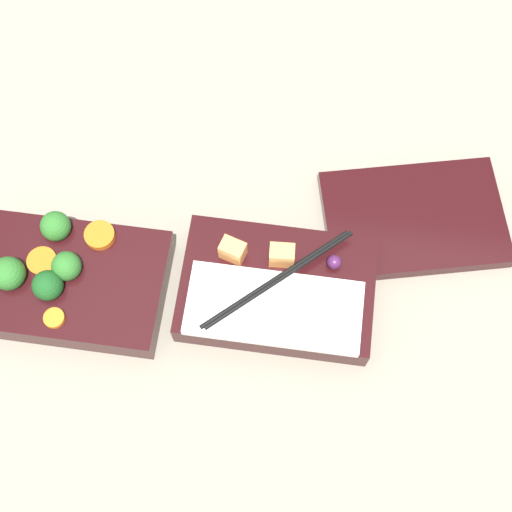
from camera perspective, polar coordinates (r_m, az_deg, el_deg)
The scene contains 4 objects.
ground_plane at distance 0.82m, azimuth -6.56°, elevation -2.06°, with size 3.00×3.00×0.00m, color gray.
bento_tray_vegetable at distance 0.82m, azimuth -14.92°, elevation -1.87°, with size 0.21×0.14×0.07m.
bento_tray_rice at distance 0.78m, azimuth 1.63°, elevation -2.88°, with size 0.21×0.14×0.06m.
bento_lid at distance 0.85m, azimuth 12.48°, elevation 2.90°, with size 0.21×0.14×0.02m, color black.
Camera 1 is at (0.13, -0.26, 0.76)m, focal length 50.00 mm.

